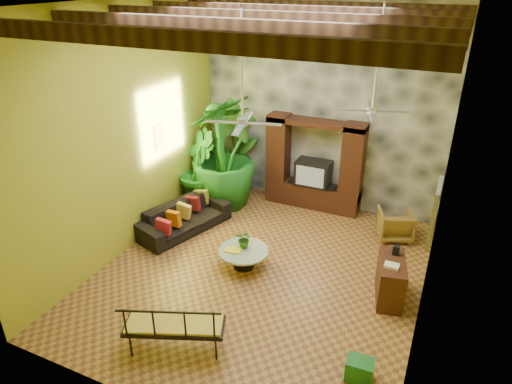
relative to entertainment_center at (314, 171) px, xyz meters
The scene contains 23 objects.
ground 3.28m from the entertainment_center, 90.00° to the right, with size 7.00×7.00×0.00m, color brown.
ceiling 5.11m from the entertainment_center, 90.00° to the right, with size 6.00×7.00×0.02m, color silver.
back_wall 1.58m from the entertainment_center, 90.00° to the left, with size 6.00×0.02×5.00m, color #A4A826.
left_wall 4.60m from the entertainment_center, 133.73° to the right, with size 0.02×7.00×5.00m, color #A4A826.
right_wall 4.60m from the entertainment_center, 46.27° to the right, with size 0.02×7.00×5.00m, color #A4A826.
stone_accent_wall 1.56m from the entertainment_center, 90.00° to the left, with size 5.98×0.10×4.98m, color #33373B.
ceiling_beams 4.94m from the entertainment_center, 90.00° to the right, with size 5.95×5.36×0.22m.
entertainment_center is the anchor object (origin of this frame).
ceiling_fan_front 4.30m from the entertainment_center, 93.24° to the right, with size 1.28×1.28×1.86m.
ceiling_fan_back 3.50m from the entertainment_center, 50.43° to the right, with size 1.28×1.28×1.86m.
wall_art_mask 3.82m from the entertainment_center, 144.18° to the right, with size 0.06×0.32×0.55m, color yellow.
wall_art_painting 4.95m from the entertainment_center, 51.61° to the right, with size 0.06×0.70×0.90m, color #295197.
sofa 3.38m from the entertainment_center, 133.87° to the right, with size 2.21×0.86×0.65m, color black.
wicker_armchair 2.37m from the entertainment_center, 18.35° to the right, with size 0.72×0.74×0.67m, color brown.
tall_plant_a 2.19m from the entertainment_center, behind, with size 1.34×0.91×2.55m, color #2F6B1C.
tall_plant_b 2.89m from the entertainment_center, 156.60° to the right, with size 1.08×0.87×1.96m, color #1A631A.
tall_plant_c 2.29m from the entertainment_center, 157.94° to the right, with size 1.60×1.60×2.85m, color #19621A.
coffee_table 3.25m from the entertainment_center, 97.50° to the right, with size 1.01×1.01×0.40m.
centerpiece_plant 3.09m from the entertainment_center, 98.16° to the right, with size 0.34×0.29×0.37m, color #255716.
yellow_tray 3.36m from the entertainment_center, 100.19° to the right, with size 0.31×0.22×0.03m, color gold.
iron_bench 5.70m from the entertainment_center, 94.18° to the right, with size 1.64×1.12×0.57m.
side_console 3.84m from the entertainment_center, 50.07° to the right, with size 0.45×1.00×0.80m, color #321C10.
green_bin 5.58m from the entertainment_center, 64.51° to the right, with size 0.40×0.30×0.35m, color #207A2B.
Camera 1 is at (3.01, -6.91, 5.46)m, focal length 32.00 mm.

